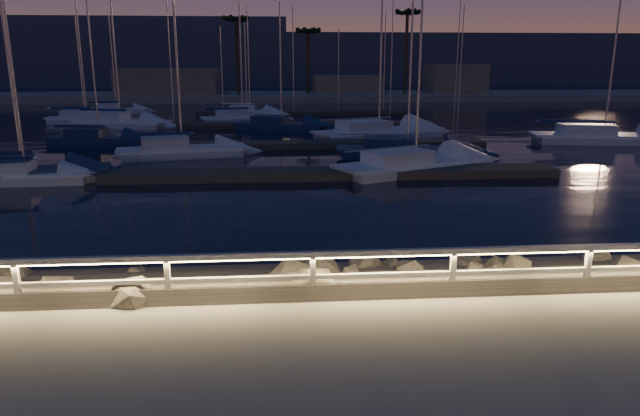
% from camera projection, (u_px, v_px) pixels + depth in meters
% --- Properties ---
extents(ground, '(400.00, 400.00, 0.00)m').
position_uv_depth(ground, '(406.00, 296.00, 12.24)').
color(ground, gray).
rests_on(ground, ground).
extents(harbor_water, '(400.00, 440.00, 0.60)m').
position_uv_depth(harbor_water, '(313.00, 142.00, 42.62)').
color(harbor_water, black).
rests_on(harbor_water, ground).
extents(guard_rail, '(44.11, 0.12, 1.06)m').
position_uv_depth(guard_rail, '(404.00, 262.00, 12.04)').
color(guard_rail, silver).
rests_on(guard_rail, ground).
extents(riprap, '(28.74, 3.01, 1.46)m').
position_uv_depth(riprap, '(318.00, 281.00, 13.65)').
color(riprap, slate).
rests_on(riprap, ground).
extents(floating_docks, '(22.00, 36.00, 0.40)m').
position_uv_depth(floating_docks, '(312.00, 133.00, 43.72)').
color(floating_docks, '#534C45').
rests_on(floating_docks, ground).
extents(far_shore, '(160.00, 14.00, 5.20)m').
position_uv_depth(far_shore, '(293.00, 94.00, 83.66)').
color(far_shore, gray).
rests_on(far_shore, ground).
extents(palm_left, '(3.00, 3.00, 11.20)m').
position_uv_depth(palm_left, '(236.00, 22.00, 78.65)').
color(palm_left, brown).
rests_on(palm_left, ground).
extents(palm_center, '(3.00, 3.00, 9.70)m').
position_uv_depth(palm_center, '(308.00, 33.00, 80.69)').
color(palm_center, brown).
rests_on(palm_center, ground).
extents(palm_right, '(3.00, 3.00, 12.20)m').
position_uv_depth(palm_right, '(407.00, 17.00, 80.19)').
color(palm_right, brown).
rests_on(palm_right, ground).
extents(distant_hills, '(230.00, 37.50, 18.00)m').
position_uv_depth(distant_hills, '(195.00, 62.00, 138.52)').
color(distant_hills, '#3D455E').
rests_on(distant_hills, ground).
extents(sailboat_a, '(6.08, 2.14, 10.24)m').
position_uv_depth(sailboat_a, '(22.00, 175.00, 26.40)').
color(sailboat_a, white).
rests_on(sailboat_a, ground).
extents(sailboat_b, '(7.91, 3.62, 13.02)m').
position_uv_depth(sailboat_b, '(18.00, 172.00, 26.77)').
color(sailboat_b, navy).
rests_on(sailboat_b, ground).
extents(sailboat_c, '(8.55, 3.61, 14.07)m').
position_uv_depth(sailboat_c, '(403.00, 150.00, 33.53)').
color(sailboat_c, navy).
rests_on(sailboat_c, ground).
extents(sailboat_d, '(9.03, 5.89, 14.94)m').
position_uv_depth(sailboat_d, '(412.00, 164.00, 29.05)').
color(sailboat_d, white).
rests_on(sailboat_d, ground).
extents(sailboat_e, '(7.69, 3.67, 12.71)m').
position_uv_depth(sailboat_e, '(179.00, 150.00, 33.54)').
color(sailboat_e, white).
rests_on(sailboat_e, ground).
extents(sailboat_f, '(7.24, 3.30, 11.91)m').
position_uv_depth(sailboat_f, '(97.00, 139.00, 38.55)').
color(sailboat_f, navy).
rests_on(sailboat_f, ground).
extents(sailboat_g, '(8.09, 4.74, 13.28)m').
position_uv_depth(sailboat_g, '(279.00, 125.00, 47.19)').
color(sailboat_g, navy).
rests_on(sailboat_g, ground).
extents(sailboat_h, '(10.02, 4.64, 16.36)m').
position_uv_depth(sailboat_h, '(600.00, 136.00, 39.62)').
color(sailboat_h, white).
rests_on(sailboat_h, ground).
extents(sailboat_i, '(7.12, 2.21, 12.14)m').
position_uv_depth(sailboat_i, '(85.00, 118.00, 52.20)').
color(sailboat_i, white).
rests_on(sailboat_i, ground).
extents(sailboat_j, '(8.75, 4.64, 14.37)m').
position_uv_depth(sailboat_j, '(118.00, 122.00, 48.87)').
color(sailboat_j, white).
rests_on(sailboat_j, ground).
extents(sailboat_k, '(8.06, 4.16, 13.17)m').
position_uv_depth(sailboat_k, '(241.00, 118.00, 53.11)').
color(sailboat_k, white).
rests_on(sailboat_k, ground).
extents(sailboat_l, '(10.32, 6.18, 16.91)m').
position_uv_depth(sailboat_l, '(376.00, 132.00, 42.02)').
color(sailboat_l, white).
rests_on(sailboat_l, ground).
extents(sailboat_m, '(6.63, 3.54, 10.95)m').
position_uv_depth(sailboat_m, '(115.00, 110.00, 61.91)').
color(sailboat_m, white).
rests_on(sailboat_m, ground).
extents(sailboat_n, '(6.78, 3.44, 11.13)m').
position_uv_depth(sailboat_n, '(248.00, 111.00, 60.18)').
color(sailboat_n, white).
rests_on(sailboat_n, ground).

